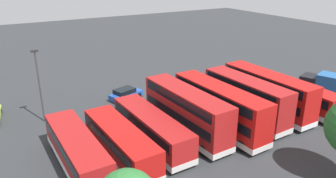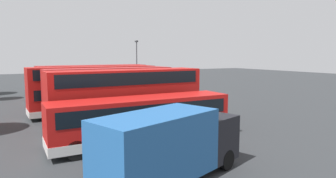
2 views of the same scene
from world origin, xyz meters
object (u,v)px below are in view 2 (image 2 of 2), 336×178
object	(u,v)px
bus_double_decker_second	(127,97)
bus_single_deck_sixth	(86,89)
bus_single_deck_seventh	(71,87)
car_hatchback_silver	(176,93)
bus_single_deck_far_end	(71,84)
bus_double_decker_fifth	(94,85)
bus_double_decker_fourth	(95,88)
lamp_post_tall	(137,62)
car_small_green	(141,83)
bus_single_deck_near_end	(143,118)
box_truck_blue	(170,144)
bus_double_decker_third	(111,93)

from	to	relation	value
bus_double_decker_second	bus_single_deck_sixth	distance (m)	14.53
bus_single_deck_seventh	car_hatchback_silver	bearing A→B (deg)	-114.63
bus_single_deck_far_end	bus_double_decker_fifth	bearing A→B (deg)	-177.63
bus_single_deck_sixth	bus_single_deck_far_end	distance (m)	7.03
bus_double_decker_fourth	car_hatchback_silver	xyz separation A→B (m)	(5.07, -11.98, -1.75)
bus_single_deck_seventh	lamp_post_tall	size ratio (longest dim) A/B	1.32
car_small_green	lamp_post_tall	size ratio (longest dim) A/B	0.60
bus_single_deck_near_end	bus_single_deck_seventh	distance (m)	21.80
bus_double_decker_fourth	box_truck_blue	bearing A→B (deg)	176.28
bus_single_deck_seventh	bus_double_decker_third	bearing A→B (deg)	-177.54
bus_single_deck_near_end	bus_double_decker_third	world-z (taller)	bus_double_decker_third
bus_single_deck_sixth	bus_double_decker_fifth	bearing A→B (deg)	-179.55
bus_double_decker_fourth	car_small_green	distance (m)	24.18
bus_single_deck_near_end	bus_double_decker_fourth	bearing A→B (deg)	0.95
bus_double_decker_third	bus_single_deck_sixth	world-z (taller)	bus_double_decker_third
bus_double_decker_fifth	box_truck_blue	size ratio (longest dim) A/B	1.45
bus_single_deck_sixth	car_hatchback_silver	bearing A→B (deg)	-100.88
bus_double_decker_second	car_hatchback_silver	bearing A→B (deg)	-42.74
bus_single_deck_seventh	car_small_green	size ratio (longest dim) A/B	2.20
bus_double_decker_third	lamp_post_tall	xyz separation A→B (m)	(18.92, -10.23, 2.17)
bus_double_decker_fourth	car_small_green	xyz separation A→B (m)	(20.00, -13.48, -1.75)
bus_double_decker_fifth	car_small_green	size ratio (longest dim) A/B	2.42
bus_double_decker_fifth	bus_single_deck_sixth	bearing A→B (deg)	0.45
bus_single_deck_near_end	bus_single_deck_sixth	world-z (taller)	same
bus_single_deck_seventh	car_small_green	xyz separation A→B (m)	(9.31, -13.75, -0.92)
bus_double_decker_second	car_small_green	world-z (taller)	bus_double_decker_second
bus_single_deck_sixth	bus_double_decker_fourth	bearing A→B (deg)	174.05
bus_double_decker_third	box_truck_blue	size ratio (longest dim) A/B	1.36
bus_single_deck_far_end	box_truck_blue	distance (m)	31.28
bus_double_decker_fourth	bus_single_deck_near_end	bearing A→B (deg)	-179.05
bus_double_decker_third	lamp_post_tall	size ratio (longest dim) A/B	1.37
bus_double_decker_second	car_small_green	bearing A→B (deg)	-25.33
box_truck_blue	bus_single_deck_near_end	bearing A→B (deg)	-12.32
bus_single_deck_near_end	car_hatchback_silver	distance (m)	20.04
bus_double_decker_third	bus_single_deck_sixth	xyz separation A→B (m)	(11.10, -0.40, -0.83)
car_hatchback_silver	car_small_green	world-z (taller)	same
bus_double_decker_fourth	car_hatchback_silver	size ratio (longest dim) A/B	2.71
bus_single_deck_seventh	car_small_green	bearing A→B (deg)	-55.92
bus_double_decker_second	car_hatchback_silver	xyz separation A→B (m)	(12.34, -11.41, -1.75)
bus_double_decker_second	box_truck_blue	bearing A→B (deg)	170.20
bus_double_decker_second	car_small_green	size ratio (longest dim) A/B	2.46
bus_single_deck_near_end	box_truck_blue	world-z (taller)	box_truck_blue
bus_double_decker_second	bus_single_deck_seventh	xyz separation A→B (m)	(17.96, 0.85, -0.83)
bus_double_decker_second	bus_double_decker_fifth	distance (m)	10.68
bus_double_decker_fourth	bus_single_deck_seventh	xyz separation A→B (m)	(10.69, 0.27, -0.83)
bus_single_deck_sixth	box_truck_blue	bearing A→B (deg)	175.61
bus_double_decker_fifth	car_hatchback_silver	bearing A→B (deg)	-81.56
bus_single_deck_sixth	car_small_green	distance (m)	18.05
bus_double_decker_second	bus_double_decker_fourth	distance (m)	7.30
bus_single_deck_seventh	bus_single_deck_sixth	bearing A→B (deg)	-163.47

